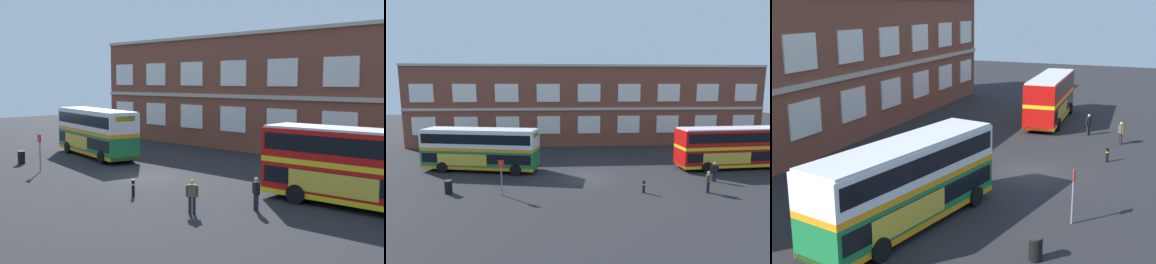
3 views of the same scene
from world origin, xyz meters
The scene contains 9 objects.
ground_plane centered at (0.00, 2.00, 0.00)m, with size 120.00×120.00×0.00m, color #232326.
brick_terminal_building centered at (1.40, 17.98, 5.30)m, with size 48.21×8.19×10.88m.
double_decker_near centered at (-10.16, 3.06, 2.15)m, with size 11.29×4.57×4.07m.
double_decker_middle centered at (14.52, 2.29, 2.15)m, with size 11.13×3.36×4.07m.
waiting_passenger centered at (8.75, -4.42, 0.93)m, with size 0.56×0.48×1.70m.
second_passenger centered at (10.63, -1.75, 0.93)m, with size 0.62×0.39×1.70m.
bus_stand_flag centered at (-6.95, -3.95, 1.64)m, with size 0.44×0.10×2.70m.
station_litter_bin centered at (-11.09, -3.31, 0.52)m, with size 0.60×0.60×1.03m.
safety_bollard_east centered at (3.81, -4.13, 0.49)m, with size 0.19×0.19×0.95m.
Camera 2 is at (-2.67, -26.09, 8.18)m, focal length 28.39 mm.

